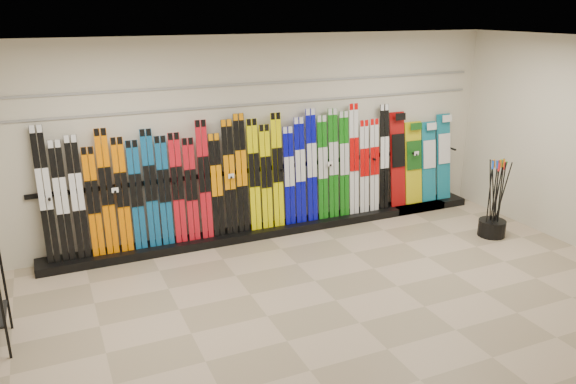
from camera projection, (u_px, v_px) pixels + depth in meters
name	position (u px, v px, depth m)	size (l,w,h in m)	color
floor	(336.00, 300.00, 6.76)	(8.00, 8.00, 0.00)	gray
back_wall	(259.00, 137.00, 8.45)	(8.00, 8.00, 0.00)	beige
ceiling	(343.00, 44.00, 5.82)	(8.00, 8.00, 0.00)	silver
ski_rack_base	(279.00, 228.00, 8.80)	(8.00, 0.40, 0.12)	black
skis	(236.00, 179.00, 8.29)	(5.36, 0.18, 1.84)	black
snowboards	(420.00, 160.00, 9.66)	(1.24, 0.24, 1.59)	#990C0C
pole_bin	(492.00, 228.00, 8.64)	(0.41, 0.41, 0.25)	black
ski_poles	(496.00, 198.00, 8.49)	(0.32, 0.27, 1.18)	black
slatwall_rail_0	(259.00, 104.00, 8.28)	(7.60, 0.02, 0.03)	gray
slatwall_rail_1	(258.00, 84.00, 8.19)	(7.60, 0.02, 0.03)	gray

